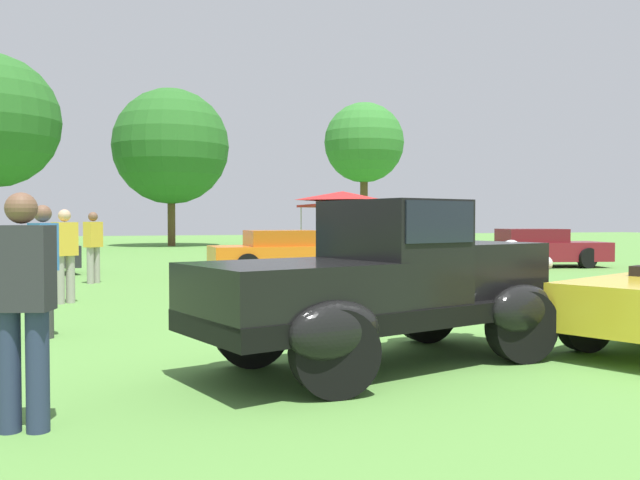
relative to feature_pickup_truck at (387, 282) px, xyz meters
The scene contains 11 objects.
ground_plane 1.02m from the feature_pickup_truck, 51.56° to the left, with size 120.00×120.00×0.00m, color #568C3D.
feature_pickup_truck is the anchor object (origin of this frame).
show_car_orange 11.51m from the feature_pickup_truck, 79.13° to the left, with size 4.17×1.81×1.22m.
show_car_burgundy 15.73m from the feature_pickup_truck, 47.65° to the left, with size 4.62×2.64×1.22m.
spectator_near_truck 3.53m from the feature_pickup_truck, 160.90° to the right, with size 0.45×0.35×1.69m.
spectator_between_cars 10.74m from the feature_pickup_truck, 105.21° to the left, with size 0.45×0.45×1.69m.
spectator_by_row 4.52m from the feature_pickup_truck, 139.86° to the left, with size 0.39×0.46×1.69m.
spectator_far_side 7.31m from the feature_pickup_truck, 116.98° to the left, with size 0.47×0.41×1.69m.
canopy_tent_left_field 21.13m from the feature_pickup_truck, 70.23° to the left, with size 3.09×3.09×2.71m.
treeline_mid_left 33.49m from the feature_pickup_truck, 87.26° to the left, with size 6.66×6.66×9.09m.
treeline_center 31.98m from the feature_pickup_truck, 67.59° to the left, with size 4.58×4.58×8.24m.
Camera 1 is at (-3.23, -6.67, 1.49)m, focal length 37.42 mm.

